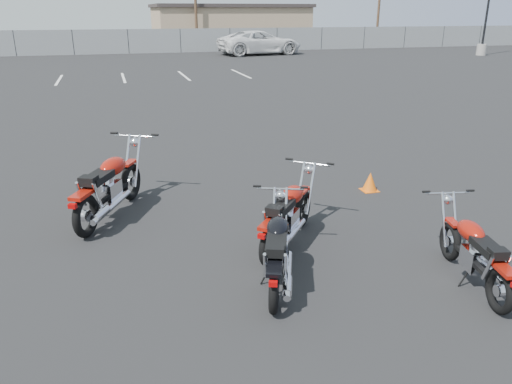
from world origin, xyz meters
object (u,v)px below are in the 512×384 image
object	(u,v)px
motorcycle_third_red	(288,215)
motorcycle_rear_red	(475,253)
white_van	(260,36)
motorcycle_second_black	(278,250)
motorcycle_front_red	(110,186)

from	to	relation	value
motorcycle_third_red	motorcycle_rear_red	xyz separation A→B (m)	(1.78, -1.65, -0.04)
white_van	motorcycle_second_black	bearing A→B (deg)	156.21
motorcycle_front_red	white_van	size ratio (longest dim) A/B	0.31
motorcycle_third_red	motorcycle_second_black	bearing A→B (deg)	-116.31
motorcycle_front_red	motorcycle_rear_red	xyz separation A→B (m)	(4.16, -3.40, -0.10)
motorcycle_front_red	motorcycle_rear_red	size ratio (longest dim) A/B	1.22
motorcycle_third_red	motorcycle_rear_red	size ratio (longest dim) A/B	0.98
motorcycle_third_red	white_van	distance (m)	32.46
motorcycle_front_red	motorcycle_second_black	bearing A→B (deg)	-54.93
motorcycle_front_red	motorcycle_third_red	size ratio (longest dim) A/B	1.25
motorcycle_front_red	motorcycle_third_red	bearing A→B (deg)	-36.22
motorcycle_front_red	white_van	bearing A→B (deg)	69.04
motorcycle_front_red	motorcycle_second_black	world-z (taller)	motorcycle_front_red
motorcycle_second_black	white_van	bearing A→B (deg)	73.74
motorcycle_rear_red	white_van	size ratio (longest dim) A/B	0.25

